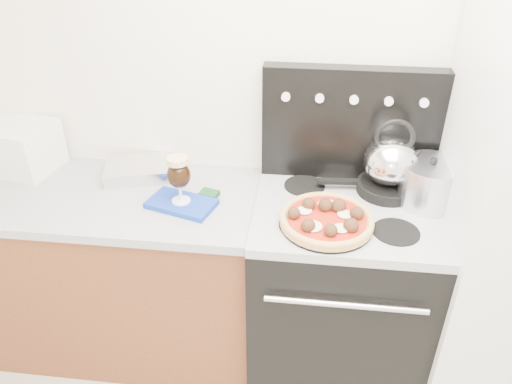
# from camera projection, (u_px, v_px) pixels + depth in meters

# --- Properties ---
(room_shell) EXTENTS (3.52, 3.01, 2.52)m
(room_shell) POSITION_uv_depth(u_px,v_px,m) (340.00, 298.00, 1.14)
(room_shell) COLOR #B6B0A2
(room_shell) RESTS_ON ground
(base_cabinet) EXTENTS (1.45, 0.60, 0.86)m
(base_cabinet) POSITION_uv_depth(u_px,v_px,m) (109.00, 273.00, 2.44)
(base_cabinet) COLOR brown
(base_cabinet) RESTS_ON ground
(countertop) EXTENTS (1.48, 0.63, 0.04)m
(countertop) POSITION_uv_depth(u_px,v_px,m) (93.00, 196.00, 2.20)
(countertop) COLOR #A4A4AA
(countertop) RESTS_ON base_cabinet
(stove_body) EXTENTS (0.76, 0.65, 0.88)m
(stove_body) POSITION_uv_depth(u_px,v_px,m) (337.00, 294.00, 2.30)
(stove_body) COLOR black
(stove_body) RESTS_ON ground
(cooktop) EXTENTS (0.76, 0.65, 0.04)m
(cooktop) POSITION_uv_depth(u_px,v_px,m) (347.00, 212.00, 2.06)
(cooktop) COLOR #ADADB2
(cooktop) RESTS_ON stove_body
(backguard) EXTENTS (0.76, 0.08, 0.50)m
(backguard) POSITION_uv_depth(u_px,v_px,m) (350.00, 124.00, 2.15)
(backguard) COLOR black
(backguard) RESTS_ON cooktop
(toaster_oven) EXTENTS (0.40, 0.32, 0.22)m
(toaster_oven) POSITION_uv_depth(u_px,v_px,m) (16.00, 146.00, 2.32)
(toaster_oven) COLOR silver
(toaster_oven) RESTS_ON countertop
(foil_sheet) EXTENTS (0.35, 0.29, 0.06)m
(foil_sheet) POSITION_uv_depth(u_px,v_px,m) (140.00, 169.00, 2.30)
(foil_sheet) COLOR white
(foil_sheet) RESTS_ON countertop
(oven_mitt) EXTENTS (0.31, 0.23, 0.02)m
(oven_mitt) POSITION_uv_depth(u_px,v_px,m) (181.00, 204.00, 2.09)
(oven_mitt) COLOR #1637AD
(oven_mitt) RESTS_ON countertop
(beer_glass) EXTENTS (0.12, 0.12, 0.21)m
(beer_glass) POSITION_uv_depth(u_px,v_px,m) (179.00, 180.00, 2.03)
(beer_glass) COLOR black
(beer_glass) RESTS_ON oven_mitt
(pizza_pan) EXTENTS (0.46, 0.46, 0.01)m
(pizza_pan) POSITION_uv_depth(u_px,v_px,m) (326.00, 224.00, 1.94)
(pizza_pan) COLOR black
(pizza_pan) RESTS_ON cooktop
(pizza) EXTENTS (0.44, 0.44, 0.05)m
(pizza) POSITION_uv_depth(u_px,v_px,m) (327.00, 218.00, 1.92)
(pizza) COLOR tan
(pizza) RESTS_ON pizza_pan
(skillet) EXTENTS (0.27, 0.27, 0.05)m
(skillet) POSITION_uv_depth(u_px,v_px,m) (386.00, 187.00, 2.14)
(skillet) COLOR black
(skillet) RESTS_ON cooktop
(tea_kettle) EXTENTS (0.29, 0.29, 0.25)m
(tea_kettle) POSITION_uv_depth(u_px,v_px,m) (391.00, 157.00, 2.07)
(tea_kettle) COLOR silver
(tea_kettle) RESTS_ON skillet
(stock_pot) EXTENTS (0.27, 0.27, 0.17)m
(stock_pot) POSITION_uv_depth(u_px,v_px,m) (429.00, 185.00, 2.04)
(stock_pot) COLOR silver
(stock_pot) RESTS_ON cooktop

